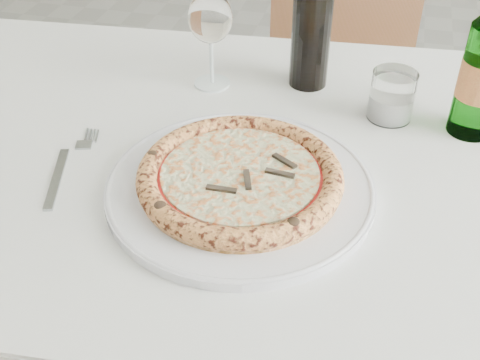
% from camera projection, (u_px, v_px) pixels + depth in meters
% --- Properties ---
extents(dining_table, '(1.41, 0.91, 0.76)m').
position_uv_depth(dining_table, '(255.00, 200.00, 0.96)').
color(dining_table, brown).
rests_on(dining_table, floor).
extents(chair_far, '(0.42, 0.42, 0.93)m').
position_uv_depth(chair_far, '(334.00, 63.00, 1.61)').
color(chair_far, brown).
rests_on(chair_far, floor).
extents(plate, '(0.36, 0.36, 0.02)m').
position_uv_depth(plate, '(240.00, 187.00, 0.81)').
color(plate, white).
rests_on(plate, dining_table).
extents(pizza, '(0.28, 0.28, 0.03)m').
position_uv_depth(pizza, '(240.00, 176.00, 0.80)').
color(pizza, tan).
rests_on(pizza, plate).
extents(fork, '(0.05, 0.19, 0.00)m').
position_uv_depth(fork, '(66.00, 167.00, 0.86)').
color(fork, '#959BA2').
rests_on(fork, dining_table).
extents(wine_glass, '(0.07, 0.07, 0.17)m').
position_uv_depth(wine_glass, '(210.00, 20.00, 0.98)').
color(wine_glass, white).
rests_on(wine_glass, dining_table).
extents(tumbler, '(0.07, 0.07, 0.08)m').
position_uv_depth(tumbler, '(391.00, 99.00, 0.95)').
color(tumbler, white).
rests_on(tumbler, dining_table).
extents(wine_bottle, '(0.07, 0.07, 0.27)m').
position_uv_depth(wine_bottle, '(312.00, 21.00, 0.99)').
color(wine_bottle, black).
rests_on(wine_bottle, dining_table).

